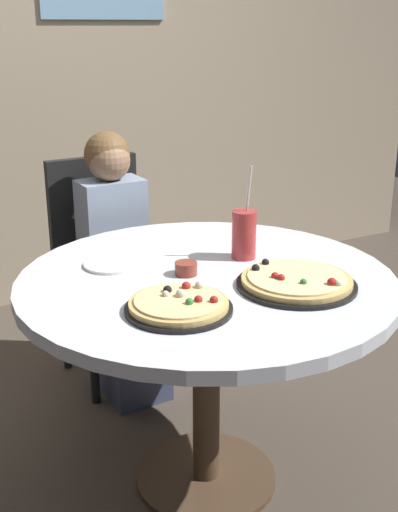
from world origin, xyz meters
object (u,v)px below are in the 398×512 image
object	(u,v)px
dining_table	(207,307)
pizza_cheese	(179,305)
chair_wooden	(104,257)
plate_small	(112,264)
diner_child	(122,280)
soda_cup	(244,234)
pizza_veggie	(297,281)
sauce_bowl	(186,268)

from	to	relation	value
dining_table	pizza_cheese	distance (m)	0.29
chair_wooden	pizza_cheese	distance (m)	1.13
plate_small	chair_wooden	bearing A→B (deg)	72.13
chair_wooden	diner_child	distance (m)	0.19
pizza_cheese	dining_table	bearing A→B (deg)	44.51
pizza_cheese	soda_cup	xyz separation A→B (m)	(0.38, 0.28, 0.06)
dining_table	chair_wooden	world-z (taller)	chair_wooden
dining_table	pizza_veggie	bearing A→B (deg)	-46.48
pizza_veggie	plate_small	size ratio (longest dim) A/B	1.97
diner_child	chair_wooden	bearing A→B (deg)	91.66
soda_cup	plate_small	world-z (taller)	soda_cup
chair_wooden	sauce_bowl	xyz separation A→B (m)	(-0.05, -0.86, 0.24)
pizza_veggie	sauce_bowl	distance (m)	0.34
pizza_cheese	plate_small	world-z (taller)	pizza_cheese
pizza_veggie	plate_small	bearing A→B (deg)	133.97
pizza_veggie	sauce_bowl	bearing A→B (deg)	134.67
pizza_cheese	sauce_bowl	xyz separation A→B (m)	(0.14, 0.23, 0.00)
soda_cup	chair_wooden	bearing A→B (deg)	103.21
dining_table	chair_wooden	size ratio (longest dim) A/B	1.23
chair_wooden	plate_small	distance (m)	0.75
dining_table	diner_child	size ratio (longest dim) A/B	1.08
dining_table	chair_wooden	distance (m)	0.91
dining_table	pizza_veggie	distance (m)	0.30
chair_wooden	pizza_cheese	size ratio (longest dim) A/B	3.23
pizza_cheese	diner_child	bearing A→B (deg)	78.02
sauce_bowl	plate_small	size ratio (longest dim) A/B	0.39
diner_child	plate_small	distance (m)	0.61
soda_cup	plate_small	xyz separation A→B (m)	(-0.41, 0.14, -0.08)
plate_small	sauce_bowl	bearing A→B (deg)	-46.97
pizza_veggie	pizza_cheese	xyz separation A→B (m)	(-0.38, 0.01, 0.00)
dining_table	chair_wooden	bearing A→B (deg)	90.18
diner_child	pizza_cheese	xyz separation A→B (m)	(-0.19, -0.91, 0.28)
diner_child	pizza_cheese	distance (m)	0.97
diner_child	pizza_veggie	distance (m)	0.98
pizza_cheese	soda_cup	size ratio (longest dim) A/B	0.95
sauce_bowl	chair_wooden	bearing A→B (deg)	86.89
chair_wooden	pizza_veggie	distance (m)	1.15
diner_child	soda_cup	distance (m)	0.75
sauce_bowl	diner_child	bearing A→B (deg)	85.62
chair_wooden	dining_table	bearing A→B (deg)	-89.82
chair_wooden	soda_cup	bearing A→B (deg)	-76.79
dining_table	pizza_veggie	size ratio (longest dim) A/B	3.29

